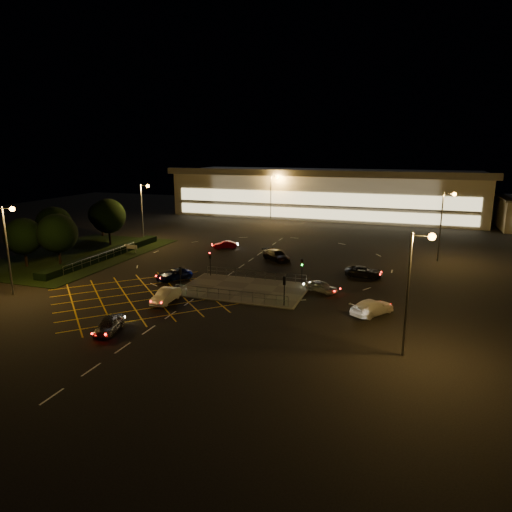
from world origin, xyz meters
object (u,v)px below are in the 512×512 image
(car_near_silver, at_px, (109,325))
(car_far_dkgrey, at_px, (276,255))
(car_queue_white, at_px, (166,296))
(signal_se, at_px, (284,285))
(car_left_blue, at_px, (174,275))
(car_right_silver, at_px, (322,287))
(car_circ_red, at_px, (225,245))
(signal_ne, at_px, (302,266))
(car_approach_white, at_px, (372,307))
(car_east_grey, at_px, (364,272))
(signal_nw, at_px, (210,258))
(signal_sw, at_px, (180,275))

(car_near_silver, relative_size, car_far_dkgrey, 0.79)
(car_near_silver, xyz_separation_m, car_far_dkgrey, (6.75, 30.35, 0.05))
(car_near_silver, relative_size, car_queue_white, 0.93)
(signal_se, height_order, car_left_blue, signal_se)
(car_near_silver, relative_size, car_right_silver, 1.09)
(car_circ_red, bearing_deg, signal_ne, 18.92)
(signal_se, xyz_separation_m, car_approach_white, (8.86, 0.68, -1.63))
(car_queue_white, bearing_deg, car_east_grey, 40.02)
(signal_ne, relative_size, car_near_silver, 0.77)
(signal_ne, bearing_deg, signal_nw, 180.00)
(car_left_blue, relative_size, car_approach_white, 0.90)
(signal_nw, xyz_separation_m, car_circ_red, (-4.57, 15.81, -1.76))
(car_approach_white, bearing_deg, car_circ_red, -8.44)
(car_circ_red, bearing_deg, car_queue_white, -18.39)
(car_far_dkgrey, bearing_deg, signal_nw, -169.32)
(signal_se, distance_m, car_right_silver, 6.92)
(signal_sw, relative_size, car_approach_white, 0.62)
(signal_se, distance_m, car_east_grey, 15.62)
(car_near_silver, distance_m, car_queue_white, 8.85)
(signal_ne, xyz_separation_m, car_circ_red, (-16.57, 15.81, -1.76))
(car_circ_red, bearing_deg, car_approach_white, 20.30)
(car_far_dkgrey, bearing_deg, car_right_silver, -106.07)
(car_near_silver, xyz_separation_m, car_left_blue, (-2.64, 16.65, -0.06))
(car_far_dkgrey, xyz_separation_m, car_circ_red, (-10.23, 4.99, -0.14))
(car_left_blue, height_order, car_far_dkgrey, car_far_dkgrey)
(signal_se, distance_m, car_approach_white, 9.03)
(car_queue_white, bearing_deg, signal_sw, 81.35)
(car_left_blue, bearing_deg, car_queue_white, -31.71)
(signal_nw, bearing_deg, car_left_blue, -142.37)
(signal_sw, distance_m, car_far_dkgrey, 19.71)
(car_east_grey, bearing_deg, car_circ_red, 69.29)
(car_near_silver, distance_m, car_far_dkgrey, 31.09)
(car_far_dkgrey, xyz_separation_m, car_approach_white, (15.20, -18.13, -0.01))
(car_queue_white, bearing_deg, car_left_blue, 112.04)
(signal_se, xyz_separation_m, car_far_dkgrey, (-6.34, 18.81, -1.61))
(signal_nw, height_order, car_right_silver, signal_nw)
(signal_sw, xyz_separation_m, signal_nw, (0.00, 7.99, 0.00))
(car_queue_white, bearing_deg, car_near_silver, -96.10)
(signal_nw, bearing_deg, car_far_dkgrey, 62.39)
(car_near_silver, distance_m, car_left_blue, 16.86)
(signal_sw, xyz_separation_m, car_far_dkgrey, (5.66, 18.81, -1.61))
(signal_ne, xyz_separation_m, car_east_grey, (6.69, 6.02, -1.70))
(car_far_dkgrey, relative_size, car_east_grey, 1.09)
(car_left_blue, height_order, car_circ_red, car_left_blue)
(car_near_silver, height_order, car_queue_white, car_queue_white)
(signal_nw, bearing_deg, car_circ_red, 106.14)
(signal_sw, height_order, car_queue_white, signal_sw)
(signal_se, relative_size, car_queue_white, 0.71)
(signal_ne, relative_size, car_left_blue, 0.68)
(car_queue_white, distance_m, car_left_blue, 8.54)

